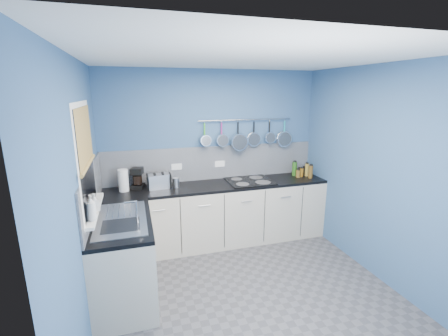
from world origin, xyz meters
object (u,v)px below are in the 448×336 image
soap_bottle_b (94,202)px  hob (250,181)px  canister (176,183)px  soap_bottle_a (91,208)px  coffee_maker (137,178)px  paper_towel (123,180)px  toaster (159,181)px

soap_bottle_b → hob: 2.24m
soap_bottle_b → canister: bearing=47.0°
soap_bottle_a → canister: bearing=53.2°
coffee_maker → canister: (0.51, -0.11, -0.07)m
paper_towel → soap_bottle_a: bearing=-100.7°
canister → coffee_maker: bearing=167.4°
canister → soap_bottle_b: bearing=-133.0°
paper_towel → coffee_maker: size_ratio=1.05×
paper_towel → toaster: bearing=0.3°
soap_bottle_a → coffee_maker: 1.43m
toaster → hob: bearing=-11.5°
paper_towel → hob: paper_towel is taller
toaster → hob: size_ratio=0.47×
coffee_maker → toaster: 0.29m
paper_towel → canister: paper_towel is taller
paper_towel → hob: size_ratio=0.46×
coffee_maker → soap_bottle_a: bearing=-89.9°
paper_towel → canister: 0.69m
soap_bottle_b → canister: (0.93, 1.00, -0.17)m
soap_bottle_a → coffee_maker: soap_bottle_a is taller
soap_bottle_b → paper_towel: (0.24, 1.03, -0.09)m
soap_bottle_b → paper_towel: bearing=76.8°
soap_bottle_a → paper_towel: size_ratio=0.81×
soap_bottle_a → coffee_maker: bearing=72.7°
paper_towel → coffee_maker: paper_towel is taller
soap_bottle_b → canister: soap_bottle_b is taller
toaster → hob: (1.30, -0.06, -0.09)m
soap_bottle_a → toaster: 1.47m
soap_bottle_b → toaster: soap_bottle_b is taller
hob → coffee_maker: bearing=175.0°
toaster → hob: toaster is taller
paper_towel → soap_bottle_b: bearing=-103.2°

